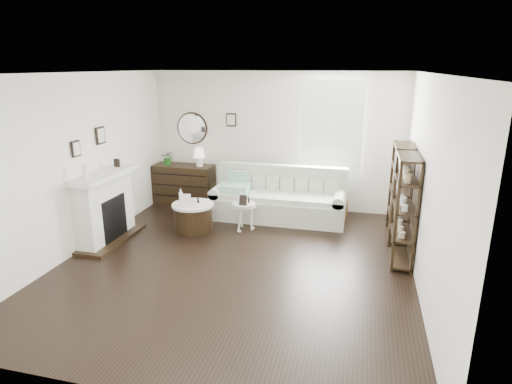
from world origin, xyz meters
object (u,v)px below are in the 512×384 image
(pedestal_table, at_px, (244,206))
(drum_table, at_px, (193,217))
(sofa, at_px, (278,201))
(dresser, at_px, (184,184))

(pedestal_table, bearing_deg, drum_table, -162.37)
(sofa, bearing_deg, pedestal_table, -120.67)
(drum_table, distance_m, pedestal_table, 0.90)
(dresser, distance_m, drum_table, 1.64)
(sofa, bearing_deg, dresser, 169.34)
(dresser, height_order, pedestal_table, dresser)
(dresser, xyz_separation_m, drum_table, (0.78, -1.44, -0.16))
(drum_table, relative_size, pedestal_table, 1.46)
(drum_table, bearing_deg, sofa, 38.74)
(sofa, relative_size, pedestal_table, 5.07)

